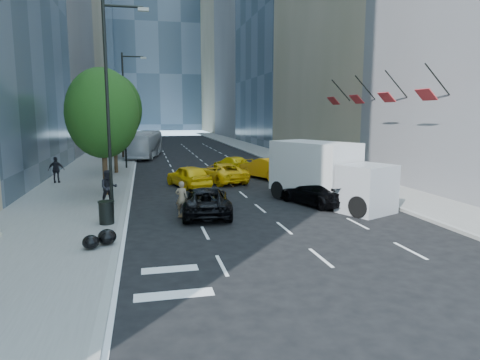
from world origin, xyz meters
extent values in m
plane|color=black|center=(0.00, 0.00, 0.00)|extent=(160.00, 160.00, 0.00)
cube|color=slate|center=(-9.00, 30.00, 0.07)|extent=(6.00, 120.00, 0.15)
cube|color=slate|center=(10.00, 30.00, 0.07)|extent=(4.00, 120.00, 0.15)
cube|color=#313F4D|center=(-22.00, 92.00, 30.00)|extent=(20.00, 28.00, 60.00)
cube|color=#817959|center=(22.00, 98.00, 25.00)|extent=(20.00, 24.00, 50.00)
cylinder|color=black|center=(-6.50, 4.00, 5.15)|extent=(0.16, 0.16, 10.00)
cylinder|color=black|center=(-5.60, 4.00, 9.85)|extent=(1.80, 0.12, 0.12)
cube|color=#99998C|center=(-4.70, 4.00, 9.75)|extent=(0.50, 0.22, 0.15)
cylinder|color=black|center=(-6.50, 22.00, 5.15)|extent=(0.16, 0.16, 10.00)
cylinder|color=black|center=(-5.60, 22.00, 9.85)|extent=(1.80, 0.12, 0.12)
cube|color=#99998C|center=(-4.70, 22.00, 9.75)|extent=(0.50, 0.22, 0.15)
cylinder|color=black|center=(-7.20, 9.00, 1.72)|extent=(0.30, 0.30, 3.15)
ellipsoid|color=#173D10|center=(-7.20, 9.00, 4.98)|extent=(4.20, 4.20, 5.25)
cylinder|color=black|center=(-7.20, 19.00, 1.84)|extent=(0.30, 0.30, 3.38)
ellipsoid|color=#173D10|center=(-7.20, 19.00, 5.32)|extent=(4.50, 4.50, 5.62)
cylinder|color=black|center=(-7.20, 32.00, 1.61)|extent=(0.30, 0.30, 2.93)
ellipsoid|color=#173D10|center=(-7.20, 32.00, 4.63)|extent=(3.90, 3.90, 4.88)
cylinder|color=black|center=(-6.40, 40.00, 2.75)|extent=(0.14, 0.14, 5.20)
imported|color=black|center=(-6.40, 40.00, 4.35)|extent=(2.48, 0.53, 1.00)
cylinder|color=black|center=(11.15, 4.00, 6.85)|extent=(1.75, 0.08, 1.75)
cube|color=maroon|center=(10.50, 4.00, 6.00)|extent=(0.64, 1.30, 0.64)
cylinder|color=black|center=(11.15, 8.00, 6.85)|extent=(1.75, 0.08, 1.75)
cube|color=maroon|center=(10.50, 8.00, 6.00)|extent=(0.64, 1.30, 0.64)
cylinder|color=black|center=(11.15, 12.00, 6.85)|extent=(1.75, 0.08, 1.75)
cube|color=maroon|center=(10.50, 12.00, 6.00)|extent=(0.64, 1.30, 0.64)
cylinder|color=black|center=(11.15, 16.00, 6.85)|extent=(1.75, 0.08, 1.75)
cube|color=maroon|center=(10.50, 16.00, 6.00)|extent=(0.64, 1.30, 0.64)
imported|color=#756049|center=(-3.20, 3.00, 0.82)|extent=(0.69, 0.55, 1.65)
imported|color=black|center=(-2.00, 3.24, 0.69)|extent=(2.75, 5.15, 1.38)
imported|color=black|center=(4.20, 4.26, 0.68)|extent=(3.34, 5.02, 1.35)
imported|color=yellow|center=(-2.00, 11.50, 0.76)|extent=(3.10, 4.78, 1.51)
imported|color=#FF9F0D|center=(4.20, 14.00, 0.81)|extent=(3.51, 5.19, 1.62)
imported|color=yellow|center=(0.50, 13.00, 0.70)|extent=(3.65, 5.48, 1.40)
imported|color=yellow|center=(2.47, 18.59, 0.65)|extent=(3.09, 4.84, 1.31)
imported|color=silver|center=(-4.80, 32.65, 1.49)|extent=(4.24, 10.98, 2.98)
cube|color=#BDBDBD|center=(4.48, 5.16, 1.96)|extent=(4.33, 5.48, 2.86)
cube|color=gray|center=(5.96, 1.88, 1.22)|extent=(3.09, 2.93, 2.43)
cylinder|color=black|center=(5.12, 1.03, 0.53)|extent=(0.77, 1.12, 1.06)
cylinder|color=black|center=(7.15, 1.95, 0.53)|extent=(0.77, 1.12, 1.06)
cylinder|color=black|center=(2.76, 6.24, 0.53)|extent=(0.77, 1.12, 1.06)
cylinder|color=black|center=(4.79, 7.16, 0.53)|extent=(0.77, 1.12, 1.06)
imported|color=black|center=(-6.80, 5.98, 1.08)|extent=(1.01, 0.85, 1.86)
imported|color=black|center=(-10.94, 14.37, 1.07)|extent=(1.08, 0.46, 1.84)
cylinder|color=black|center=(-6.60, 1.88, 0.64)|extent=(0.65, 0.65, 0.97)
ellipsoid|color=black|center=(-6.33, -1.28, 0.44)|extent=(0.68, 0.75, 0.58)
ellipsoid|color=black|center=(-6.87, -1.71, 0.40)|extent=(0.60, 0.66, 0.51)
camera|label=1|loc=(-4.86, -17.32, 4.97)|focal=32.00mm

